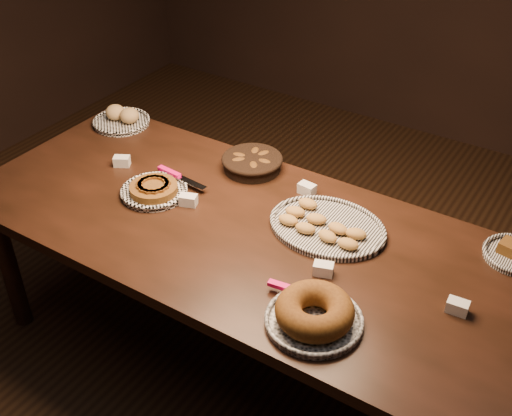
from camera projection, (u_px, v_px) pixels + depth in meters
The scene contains 8 objects.
ground at pixel (253, 362), 2.91m from camera, with size 5.00×5.00×0.00m, color black.
buffet_table at pixel (252, 245), 2.51m from camera, with size 2.40×1.00×0.75m.
apple_tart_plate at pixel (154, 190), 2.67m from camera, with size 0.32×0.29×0.05m.
madeleine_platter at pixel (325, 226), 2.46m from camera, with size 0.46×0.38×0.05m.
bundt_cake_plate at pixel (314, 314), 2.04m from camera, with size 0.37×0.32×0.10m.
croissant_basket at pixel (252, 162), 2.81m from camera, with size 0.33×0.33×0.07m.
bread_roll_plate at pixel (122, 119), 3.17m from camera, with size 0.28×0.28×0.09m.
tent_cards at pixel (268, 219), 2.49m from camera, with size 1.63×0.47×0.04m.
Camera 1 is at (1.08, -1.65, 2.25)m, focal length 45.00 mm.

